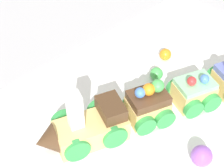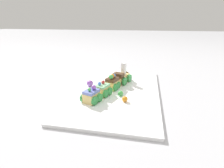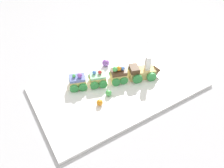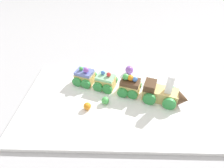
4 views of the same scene
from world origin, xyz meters
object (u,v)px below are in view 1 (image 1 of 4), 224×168
cake_car_mint (194,92)px  gumball_green (156,74)px  gumball_purple (202,156)px  gumball_orange (165,54)px  cake_train_locomotive (83,128)px  cake_car_chocolate (148,105)px

cake_car_mint → gumball_green: cake_car_mint is taller
gumball_purple → gumball_green: bearing=-116.8°
gumball_green → gumball_orange: (-0.05, -0.03, -0.00)m
cake_train_locomotive → cake_car_mint: cake_train_locomotive is taller
cake_car_chocolate → gumball_orange: cake_car_chocolate is taller
gumball_purple → cake_train_locomotive: bearing=-56.5°
gumball_green → gumball_orange: bearing=-154.2°
gumball_green → gumball_purple: (0.08, 0.17, 0.00)m
gumball_green → gumball_purple: gumball_purple is taller
cake_car_chocolate → gumball_green: size_ratio=3.64×
cake_car_chocolate → gumball_green: (-0.08, -0.05, -0.02)m
cake_car_mint → gumball_purple: (0.09, 0.09, -0.01)m
gumball_green → gumball_purple: 0.19m
cake_train_locomotive → cake_car_chocolate: cake_train_locomotive is taller
cake_car_chocolate → cake_car_mint: size_ratio=1.00×
cake_car_mint → gumball_orange: size_ratio=3.75×
cake_car_chocolate → gumball_purple: (0.01, 0.11, -0.01)m
gumball_green → cake_car_mint: bearing=92.0°
cake_car_chocolate → gumball_orange: bearing=-130.5°
cake_car_mint → cake_car_chocolate: bearing=-0.2°
cake_car_mint → gumball_orange: bearing=-96.3°
cake_train_locomotive → cake_car_mint: 0.20m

